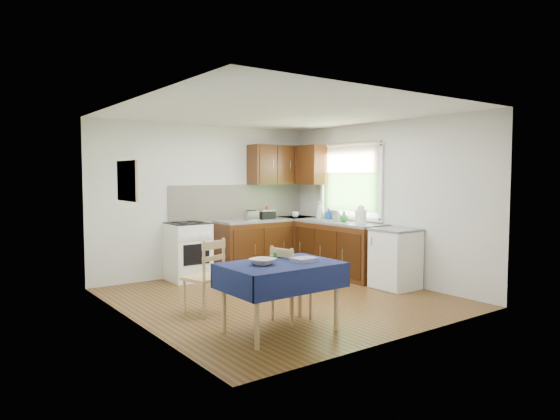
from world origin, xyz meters
TOP-DOWN VIEW (x-y plane):
  - floor at (0.00, 0.00)m, footprint 4.20×4.20m
  - ceiling at (0.00, 0.00)m, footprint 4.00×4.20m
  - wall_back at (0.00, 2.10)m, footprint 4.00×0.02m
  - wall_front at (0.00, -2.10)m, footprint 4.00×0.02m
  - wall_left at (-2.00, 0.00)m, footprint 0.02×4.20m
  - wall_right at (2.00, 0.00)m, footprint 0.02×4.20m
  - base_cabinets at (1.36, 1.26)m, footprint 1.90×2.30m
  - worktop_back at (1.05, 1.80)m, footprint 1.90×0.60m
  - worktop_right at (1.70, 0.65)m, footprint 0.60×1.70m
  - worktop_corner at (1.70, 1.80)m, footprint 0.60×0.60m
  - splashback at (0.65, 2.08)m, footprint 2.70×0.02m
  - upper_cabinets at (1.52, 1.80)m, footprint 1.20×0.85m
  - stove at (-0.50, 1.80)m, footprint 0.60×0.61m
  - window at (1.97, 0.70)m, footprint 0.04×1.48m
  - fridge at (1.70, -0.55)m, footprint 0.58×0.60m
  - corkboard at (-1.97, 0.30)m, footprint 0.04×0.62m
  - dining_table at (-0.87, -1.19)m, footprint 1.22×0.83m
  - chair_far at (-1.18, -0.12)m, footprint 0.50×0.50m
  - chair_near at (-0.56, -0.94)m, footprint 0.44×0.44m
  - toaster at (0.63, 1.69)m, footprint 0.23×0.14m
  - sandwich_press at (0.99, 1.79)m, footprint 0.28×0.25m
  - sauce_bottle at (0.97, 1.71)m, footprint 0.05×0.05m
  - yellow_packet at (0.84, 1.95)m, footprint 0.14×0.11m
  - dish_rack at (1.71, 0.85)m, footprint 0.40×0.31m
  - kettle at (1.68, 0.15)m, footprint 0.18×0.18m
  - cup at (1.58, 1.70)m, footprint 0.14×0.14m
  - soap_bottle_a at (1.63, 1.08)m, footprint 0.17×0.17m
  - soap_bottle_b at (1.66, 0.89)m, footprint 0.10×0.10m
  - soap_bottle_c at (1.69, 0.54)m, footprint 0.18×0.18m
  - plate_bowl at (-1.07, -1.16)m, footprint 0.33×0.33m
  - book at (-0.67, -0.91)m, footprint 0.29×0.31m
  - spice_jar at (-0.80, -1.00)m, footprint 0.04×0.04m
  - tea_towel at (-0.62, -1.28)m, footprint 0.26×0.20m

SIDE VIEW (x-z plane):
  - floor at x=0.00m, z-range 0.00..0.00m
  - base_cabinets at x=1.36m, z-range 0.00..0.86m
  - fridge at x=1.70m, z-range 0.00..0.88m
  - chair_near at x=-0.56m, z-range 0.03..0.89m
  - stove at x=-0.50m, z-range 0.00..0.92m
  - chair_far at x=-1.18m, z-range 0.03..0.94m
  - dining_table at x=-0.87m, z-range 0.26..1.00m
  - book at x=-0.67m, z-range 0.74..0.76m
  - tea_towel at x=-0.62m, z-range 0.74..0.78m
  - plate_bowl at x=-1.07m, z-range 0.74..0.80m
  - spice_jar at x=-0.80m, z-range 0.74..0.83m
  - worktop_back at x=1.05m, z-range 0.86..0.90m
  - worktop_right at x=1.70m, z-range 0.86..0.90m
  - worktop_corner at x=1.70m, z-range 0.86..0.90m
  - dish_rack at x=1.71m, z-range 0.83..1.02m
  - cup at x=1.58m, z-range 0.90..1.00m
  - sandwich_press at x=0.99m, z-range 0.90..1.06m
  - toaster at x=0.63m, z-range 0.89..1.07m
  - yellow_packet at x=0.84m, z-range 0.90..1.07m
  - soap_bottle_c at x=1.69m, z-range 0.90..1.08m
  - soap_bottle_b at x=1.66m, z-range 0.90..1.10m
  - sauce_bottle at x=0.97m, z-range 0.90..1.13m
  - kettle at x=1.68m, z-range 0.88..1.18m
  - soap_bottle_a at x=1.63m, z-range 0.90..1.22m
  - splashback at x=0.65m, z-range 0.90..1.50m
  - wall_back at x=0.00m, z-range 0.00..2.50m
  - wall_front at x=0.00m, z-range 0.00..2.50m
  - wall_left at x=-2.00m, z-range 0.00..2.50m
  - wall_right at x=2.00m, z-range 0.00..2.50m
  - corkboard at x=-1.97m, z-range 1.36..1.83m
  - window at x=1.97m, z-range 1.02..2.28m
  - upper_cabinets at x=1.52m, z-range 1.50..2.20m
  - ceiling at x=0.00m, z-range 2.49..2.51m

